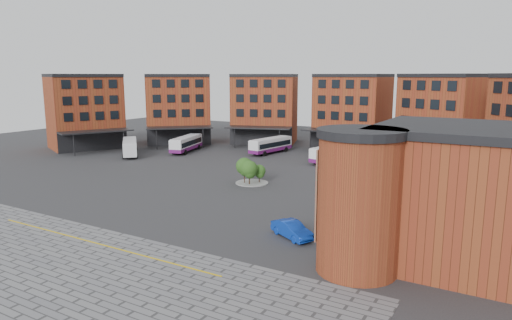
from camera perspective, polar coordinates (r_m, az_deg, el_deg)
The scene contains 13 objects.
ground at distance 53.08m, azimuth -9.08°, elevation -5.24°, with size 160.00×160.00×0.00m, color #28282B.
paving_zone at distance 38.01m, azimuth -28.59°, elevation -12.91°, with size 50.00×22.00×0.02m, color slate.
yellow_line at distance 42.25m, azimuth -19.20°, elevation -9.82°, with size 26.00×0.15×0.02m, color gold.
main_building at distance 86.42m, azimuth 4.58°, elevation 5.80°, with size 94.14×42.48×14.60m.
east_building at distance 37.57m, azimuth 23.41°, elevation -4.24°, with size 17.40×15.40×10.60m.
tree_island at distance 60.62m, azimuth -0.84°, elevation -1.24°, with size 4.40×4.40×3.52m.
bus_a at distance 85.48m, azimuth -15.49°, elevation 1.67°, with size 8.85×8.77×2.87m.
bus_b at distance 87.54m, azimuth -8.70°, elevation 2.05°, with size 5.03×10.58×2.91m.
bus_c at distance 84.85m, azimuth 1.85°, elevation 1.88°, with size 4.02×10.38×2.85m.
bus_d at distance 77.22m, azimuth 9.53°, elevation 0.85°, with size 4.69×10.13×2.78m.
bus_e at distance 70.14m, azimuth 16.69°, elevation -0.10°, with size 11.51×10.05×3.51m.
bus_f at distance 62.60m, azimuth 21.24°, elevation -1.64°, with size 9.73×11.54×3.48m.
blue_car at distance 41.31m, azimuth 4.50°, elevation -8.65°, with size 1.60×4.58×1.51m, color #0D36B0.
Camera 1 is at (32.68, -39.31, 14.31)m, focal length 32.00 mm.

